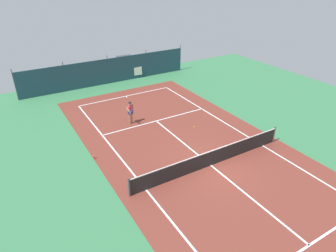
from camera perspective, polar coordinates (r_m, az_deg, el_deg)
The scene contains 8 objects.
ground_plane at distance 17.17m, azimuth 8.18°, elevation -7.47°, with size 36.00×36.00×0.00m, color #387A4C.
court_surface at distance 17.17m, azimuth 8.19°, elevation -7.46°, with size 11.02×26.60×0.01m.
tennis_net at distance 16.88m, azimuth 8.30°, elevation -6.06°, with size 10.12×0.10×1.10m.
back_fence at distance 29.83m, azimuth -11.55°, elevation 9.51°, with size 16.30×0.98×2.70m.
tennis_player at distance 21.12m, azimuth -7.22°, elevation 2.81°, with size 0.59×0.82×1.64m.
tennis_ball_near_player at distance 20.94m, azimuth 5.10°, elevation -0.14°, with size 0.07×0.07×0.07m, color #CCDB33.
parked_car at distance 32.11m, azimuth -7.95°, elevation 11.46°, with size 2.29×4.34×1.68m.
water_bottle at distance 17.99m, azimuth -14.02°, elevation -5.82°, with size 0.08×0.08×0.24m, color #D84C38.
Camera 1 is at (-9.16, -10.61, 9.92)m, focal length 31.84 mm.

